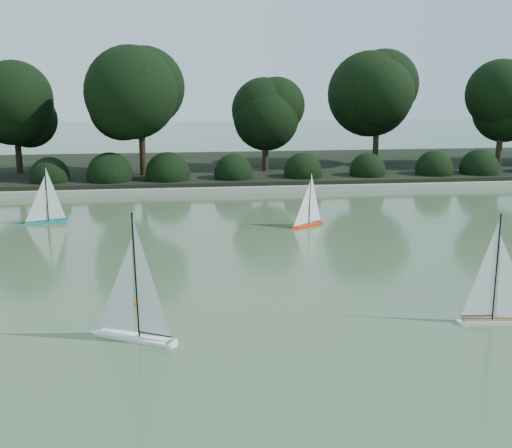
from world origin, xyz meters
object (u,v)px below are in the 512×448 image
Objects in this scene: sailboat_white_b at (503,306)px; sailboat_teal at (43,214)px; race_buoy at (137,304)px; sailboat_white_a at (128,318)px; sailboat_orange at (306,217)px.

sailboat_white_b is 10.48m from sailboat_teal.
race_buoy is (2.49, -5.78, -0.23)m from sailboat_teal.
sailboat_white_a is 7.51m from sailboat_teal.
sailboat_white_b is 10.90× the size of race_buoy.
race_buoy is (-3.56, -4.72, -0.22)m from sailboat_orange.
sailboat_orange is at bearing 52.97° from race_buoy.
sailboat_teal reaches higher than sailboat_orange.
sailboat_white_b is at bearing -75.68° from sailboat_orange.
sailboat_teal is (-2.46, 7.10, -0.05)m from sailboat_white_a.
sailboat_white_a is 11.97× the size of race_buoy.
sailboat_orange is at bearing 104.32° from sailboat_white_b.
sailboat_orange is 5.91m from race_buoy.
sailboat_white_a is 1.10× the size of sailboat_white_b.
sailboat_white_a is at bearing -120.74° from sailboat_orange.
sailboat_white_a is 7.02m from sailboat_orange.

